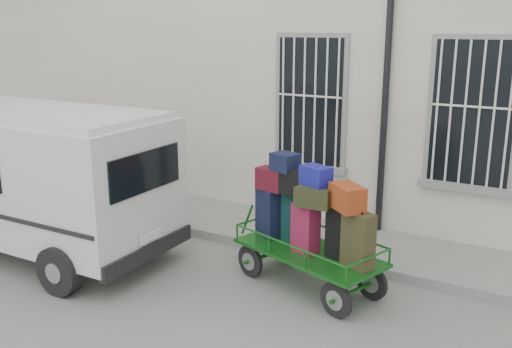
% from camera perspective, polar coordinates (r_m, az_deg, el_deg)
% --- Properties ---
extents(ground, '(80.00, 80.00, 0.00)m').
position_cam_1_polar(ground, '(8.02, -1.37, -11.65)').
color(ground, slate).
rests_on(ground, ground).
extents(building, '(24.00, 5.15, 6.00)m').
position_cam_1_polar(building, '(12.23, 12.36, 11.74)').
color(building, beige).
rests_on(building, ground).
extents(sidewalk, '(24.00, 1.70, 0.15)m').
position_cam_1_polar(sidewalk, '(9.77, 5.39, -6.25)').
color(sidewalk, gray).
rests_on(sidewalk, ground).
extents(luggage_cart, '(2.51, 1.56, 1.84)m').
position_cam_1_polar(luggage_cart, '(7.83, 5.36, -4.81)').
color(luggage_cart, black).
rests_on(luggage_cart, ground).
extents(van, '(4.65, 2.16, 2.32)m').
position_cam_1_polar(van, '(9.59, -21.36, 0.22)').
color(van, white).
rests_on(van, ground).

